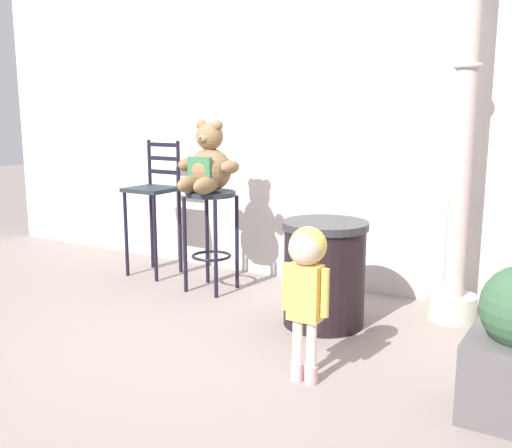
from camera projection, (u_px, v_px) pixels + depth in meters
The scene contains 8 objects.
ground_plane at pixel (194, 348), 3.62m from camera, with size 24.00×24.00×0.00m, color gray.
building_wall at pixel (325, 67), 4.81m from camera, with size 7.48×0.30×3.62m, color beige.
bar_stool_with_teddy at pixel (211, 220), 4.71m from camera, with size 0.40×0.40×0.82m.
teddy_bear at pixel (208, 166), 4.60m from camera, with size 0.53×0.48×0.56m.
child_walking at pixel (306, 271), 3.06m from camera, with size 0.27×0.22×0.86m.
trash_bin at pixel (324, 273), 3.97m from camera, with size 0.58×0.58×0.72m.
lamppost at pixel (462, 148), 3.90m from camera, with size 0.34×0.34×3.01m.
bar_chair_empty at pixel (154, 198), 5.18m from camera, with size 0.40×0.40×1.20m.
Camera 1 is at (2.11, -2.71, 1.44)m, focal length 40.96 mm.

